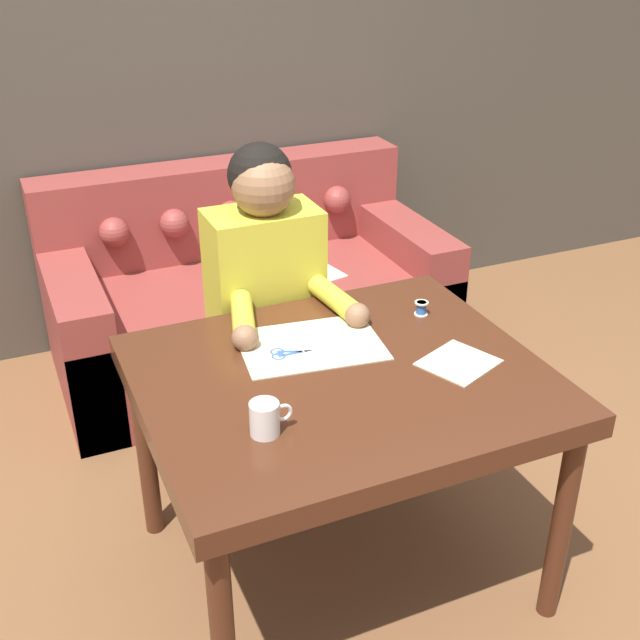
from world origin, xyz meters
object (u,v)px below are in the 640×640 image
(dining_table, at_px, (341,395))
(couch, at_px, (246,297))
(scissors, at_px, (293,353))
(thread_spool, at_px, (421,308))
(person, at_px, (267,317))
(mug, at_px, (265,418))

(dining_table, relative_size, couch, 0.65)
(dining_table, height_order, scissors, scissors)
(dining_table, bearing_deg, thread_spool, 29.87)
(dining_table, xyz_separation_m, couch, (0.18, 1.42, -0.36))
(dining_table, height_order, person, person)
(mug, xyz_separation_m, thread_spool, (0.68, 0.41, -0.02))
(dining_table, distance_m, person, 0.60)
(dining_table, bearing_deg, mug, -147.75)
(person, distance_m, mug, 0.85)
(person, relative_size, mug, 11.05)
(scissors, relative_size, thread_spool, 4.85)
(scissors, bearing_deg, mug, -121.88)
(person, xyz_separation_m, scissors, (-0.08, -0.45, 0.11))
(dining_table, distance_m, couch, 1.48)
(scissors, bearing_deg, dining_table, -60.96)
(dining_table, bearing_deg, person, 90.75)
(dining_table, distance_m, scissors, 0.19)
(dining_table, height_order, mug, mug)
(couch, height_order, mug, couch)
(couch, xyz_separation_m, mug, (-0.48, -1.61, 0.48))
(mug, distance_m, thread_spool, 0.80)
(couch, relative_size, thread_spool, 38.44)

